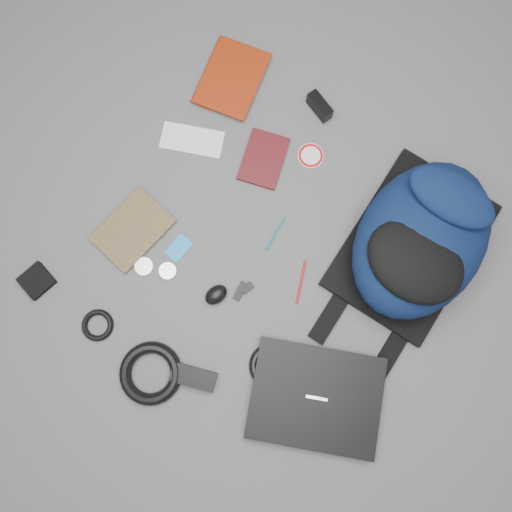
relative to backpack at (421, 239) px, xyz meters
The scene contains 22 objects.
ground 0.49m from the backpack, 144.76° to the right, with size 4.00×4.00×0.00m, color #4F4F51.
backpack is the anchor object (origin of this frame).
laptop 0.55m from the backpack, 92.40° to the right, with size 0.37×0.29×0.04m, color black.
textbook_red 0.87m from the backpack, 168.82° to the left, with size 0.18×0.25×0.03m, color maroon.
comic_book 0.92m from the backpack, 155.49° to the right, with size 0.16×0.22×0.02m, color #AC8C0C.
envelope 0.76m from the backpack, behind, with size 0.20×0.09×0.00m, color silver.
dvd_case 0.54m from the backpack, behind, with size 0.12×0.18×0.01m, color #390B0D.
compact_camera 0.53m from the backpack, 152.48° to the left, with size 0.09×0.03×0.05m, color black.
sticker_disc 0.43m from the backpack, 166.86° to the left, with size 0.08×0.08×0.00m, color silver.
pen_teal 0.43m from the backpack, 154.46° to the right, with size 0.01×0.01×0.12m, color #0B6761.
pen_red 0.37m from the backpack, 130.43° to the right, with size 0.01×0.01×0.13m, color #B00D0E.
id_badge 0.72m from the backpack, 148.38° to the right, with size 0.05×0.08×0.00m, color #1A82C5.
usb_black 0.55m from the backpack, 133.92° to the right, with size 0.02×0.06×0.01m, color black.
key_fob 0.52m from the backpack, 134.34° to the right, with size 0.02×0.04×0.01m, color black.
mouse 0.62m from the backpack, 134.50° to the right, with size 0.05×0.07×0.04m, color black.
headphone_left 0.75m from the backpack, 142.84° to the right, with size 0.05×0.05×0.01m, color silver.
headphone_right 0.82m from the backpack, 144.35° to the right, with size 0.06×0.06×0.01m, color silver.
cable_coil 0.57m from the backpack, 108.66° to the right, with size 0.13×0.13×0.03m, color black.
power_brick 0.77m from the backpack, 117.97° to the right, with size 0.13×0.06×0.03m, color black.
power_cord_coil 0.87m from the backpack, 122.79° to the right, with size 0.18×0.18×0.04m, color black.
pouch 1.14m from the backpack, 143.37° to the right, with size 0.08×0.08×0.02m, color black.
earbud_coil 0.98m from the backpack, 134.50° to the right, with size 0.10×0.10×0.02m, color black.
Camera 1 is at (0.12, -0.20, 1.51)m, focal length 35.00 mm.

